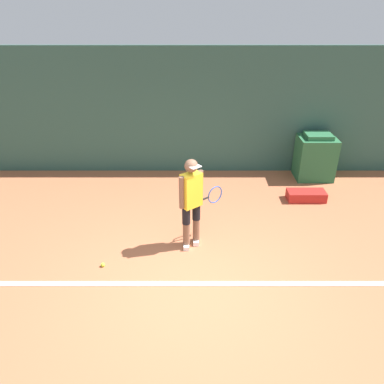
{
  "coord_description": "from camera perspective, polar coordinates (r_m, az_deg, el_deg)",
  "views": [
    {
      "loc": [
        -0.01,
        -4.35,
        3.95
      ],
      "look_at": [
        -0.03,
        1.33,
        0.96
      ],
      "focal_mm": 35.0,
      "sensor_mm": 36.0,
      "label": 1
    }
  ],
  "objects": [
    {
      "name": "ground_plane",
      "position": [
        5.88,
        0.23,
        -14.49
      ],
      "size": [
        24.0,
        24.0,
        0.0
      ],
      "primitive_type": "plane",
      "color": "#B76642"
    },
    {
      "name": "covered_chair",
      "position": [
        9.44,
        18.35,
        5.07
      ],
      "size": [
        0.86,
        0.69,
        1.12
      ],
      "color": "#28663D",
      "rests_on": "ground_plane"
    },
    {
      "name": "back_wall",
      "position": [
        9.08,
        0.21,
        12.06
      ],
      "size": [
        24.0,
        0.1,
        3.0
      ],
      "color": "#2D564C",
      "rests_on": "ground_plane"
    },
    {
      "name": "tennis_player",
      "position": [
        6.27,
        0.09,
        -1.19
      ],
      "size": [
        0.75,
        0.63,
        1.65
      ],
      "rotation": [
        0.0,
        0.0,
        0.67
      ],
      "color": "brown",
      "rests_on": "ground_plane"
    },
    {
      "name": "court_baseline",
      "position": [
        5.95,
        0.23,
        -13.8
      ],
      "size": [
        21.6,
        0.1,
        0.01
      ],
      "color": "white",
      "rests_on": "ground_plane"
    },
    {
      "name": "tennis_ball",
      "position": [
        6.42,
        -13.33,
        -10.73
      ],
      "size": [
        0.07,
        0.07,
        0.07
      ],
      "color": "#D1E533",
      "rests_on": "ground_plane"
    },
    {
      "name": "equipment_bag",
      "position": [
        8.49,
        17.11,
        -0.54
      ],
      "size": [
        0.82,
        0.36,
        0.21
      ],
      "color": "#B2231E",
      "rests_on": "ground_plane"
    }
  ]
}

